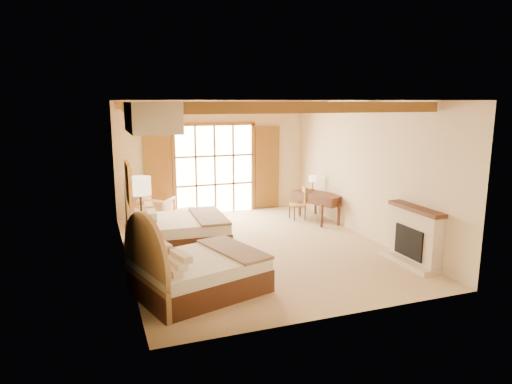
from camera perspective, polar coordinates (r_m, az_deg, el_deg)
name	(u,v)px	position (r m, az deg, el deg)	size (l,w,h in m)	color
floor	(256,248)	(10.16, -0.01, -6.96)	(7.00, 7.00, 0.00)	#C9B587
wall_back	(214,157)	(13.09, -5.26, 4.32)	(5.50, 5.50, 0.00)	beige
wall_left	(123,184)	(9.22, -16.29, 0.95)	(7.00, 7.00, 0.00)	beige
wall_right	(366,170)	(11.01, 13.58, 2.72)	(7.00, 7.00, 0.00)	beige
ceiling	(256,100)	(9.65, -0.01, 11.40)	(7.00, 7.00, 0.00)	#B16D35
ceiling_beams	(256,106)	(9.65, -0.01, 10.69)	(5.39, 4.60, 0.18)	brown
french_doors	(215,170)	(13.08, -5.17, 2.77)	(3.95, 0.08, 2.60)	white
fireplace	(414,239)	(9.58, 19.12, -5.54)	(0.46, 1.40, 1.16)	beige
painting	(128,183)	(8.46, -15.67, 1.11)	(0.06, 0.95, 0.75)	#F2B44E
canopy_valance	(152,117)	(7.13, -12.92, 9.11)	(0.70, 1.40, 0.45)	#F3EABB
bed_near	(191,270)	(7.82, -8.12, -9.66)	(2.43, 2.04, 1.33)	#4E2B1C
bed_far	(169,229)	(10.19, -10.78, -4.58)	(2.21, 1.71, 1.42)	#4E2B1C
nightstand	(151,265)	(8.49, -13.05, -8.85)	(0.51, 0.51, 0.61)	#4E2B1C
floor_lamp	(140,192)	(8.53, -14.26, 0.01)	(0.39, 0.39, 1.84)	#332117
armchair	(157,210)	(12.26, -12.29, -2.27)	(0.77, 0.79, 0.72)	tan
ottoman	(188,217)	(12.10, -8.49, -3.09)	(0.55, 0.55, 0.40)	tan
desk	(319,206)	(12.44, 7.83, -1.71)	(1.07, 1.52, 0.75)	#4E2B1C
desk_chair	(298,209)	(12.53, 5.29, -2.12)	(0.49, 0.49, 0.91)	#AF834A
desk_lamp	(313,179)	(12.69, 7.11, 1.61)	(0.20, 0.20, 0.41)	#332117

